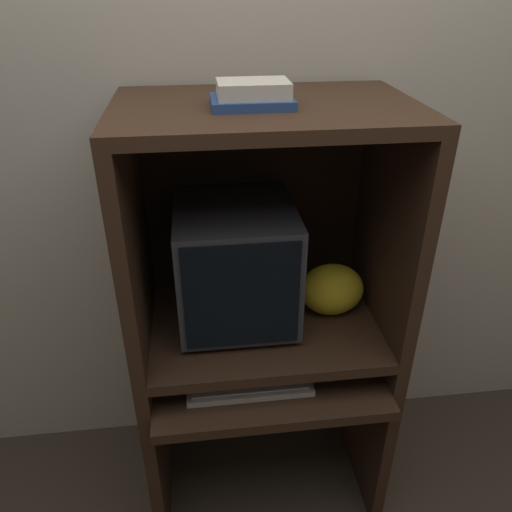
{
  "coord_description": "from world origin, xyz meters",
  "views": [
    {
      "loc": [
        -0.19,
        -1.05,
        1.76
      ],
      "look_at": [
        -0.03,
        0.27,
        1.0
      ],
      "focal_mm": 35.0,
      "sensor_mm": 36.0,
      "label": 1
    }
  ],
  "objects_px": {
    "snack_bag": "(332,289)",
    "crt_monitor": "(236,264)",
    "keyboard": "(249,383)",
    "mouse": "(329,375)",
    "book_stack": "(253,95)"
  },
  "relations": [
    {
      "from": "snack_bag",
      "to": "crt_monitor",
      "type": "bearing_deg",
      "value": 178.27
    },
    {
      "from": "crt_monitor",
      "to": "keyboard",
      "type": "xyz_separation_m",
      "value": [
        0.02,
        -0.2,
        -0.32
      ]
    },
    {
      "from": "keyboard",
      "to": "snack_bag",
      "type": "relative_size",
      "value": 1.83
    },
    {
      "from": "mouse",
      "to": "book_stack",
      "type": "xyz_separation_m",
      "value": [
        -0.23,
        0.13,
        0.85
      ]
    },
    {
      "from": "crt_monitor",
      "to": "mouse",
      "type": "height_order",
      "value": "crt_monitor"
    },
    {
      "from": "crt_monitor",
      "to": "keyboard",
      "type": "height_order",
      "value": "crt_monitor"
    },
    {
      "from": "mouse",
      "to": "book_stack",
      "type": "relative_size",
      "value": 0.36
    },
    {
      "from": "keyboard",
      "to": "snack_bag",
      "type": "bearing_deg",
      "value": 32.21
    },
    {
      "from": "keyboard",
      "to": "mouse",
      "type": "xyz_separation_m",
      "value": [
        0.26,
        -0.0,
        0.0
      ]
    },
    {
      "from": "crt_monitor",
      "to": "mouse",
      "type": "xyz_separation_m",
      "value": [
        0.27,
        -0.2,
        -0.31
      ]
    },
    {
      "from": "book_stack",
      "to": "mouse",
      "type": "bearing_deg",
      "value": -30.02
    },
    {
      "from": "mouse",
      "to": "crt_monitor",
      "type": "bearing_deg",
      "value": 143.85
    },
    {
      "from": "mouse",
      "to": "book_stack",
      "type": "bearing_deg",
      "value": 149.98
    },
    {
      "from": "crt_monitor",
      "to": "mouse",
      "type": "distance_m",
      "value": 0.46
    },
    {
      "from": "keyboard",
      "to": "snack_bag",
      "type": "xyz_separation_m",
      "value": [
        0.3,
        0.19,
        0.2
      ]
    }
  ]
}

